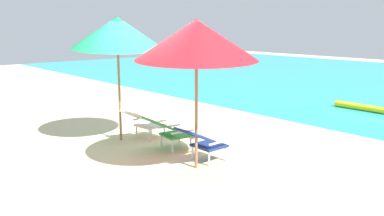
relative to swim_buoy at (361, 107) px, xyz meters
The scene contains 7 objects.
ground_plane 2.59m from the swim_buoy, 105.08° to the right, with size 40.00×40.00×0.00m, color beige.
swim_buoy is the anchor object (origin of this frame).
lounge_chair_left 6.64m from the swim_buoy, 103.70° to the right, with size 0.61×0.92×0.68m.
lounge_chair_center 6.55m from the swim_buoy, 95.55° to the right, with size 0.65×0.94×0.68m.
lounge_chair_right 6.54m from the swim_buoy, 86.80° to the right, with size 0.55×0.88×0.68m.
beach_umbrella_left 7.42m from the swim_buoy, 105.17° to the right, with size 2.45×2.43×2.65m.
beach_umbrella_right 7.12m from the swim_buoy, 85.69° to the right, with size 2.90×2.89×2.56m.
Camera 1 is at (6.28, -4.79, 2.44)m, focal length 38.63 mm.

